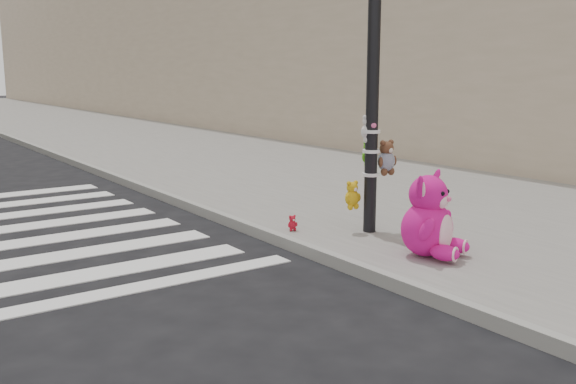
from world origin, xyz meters
TOP-DOWN VIEW (x-y plane):
  - ground at (0.00, 0.00)m, footprint 120.00×120.00m
  - sidewalk_near at (5.00, 10.00)m, footprint 7.00×80.00m
  - curb_edge at (1.55, 10.00)m, footprint 0.12×80.00m
  - bld_near at (10.50, 20.00)m, footprint 5.00×60.00m
  - signal_pole at (2.62, 1.81)m, footprint 0.70×0.48m
  - pink_bunny at (2.38, 0.57)m, footprint 0.82×0.88m
  - red_teddy at (1.80, 2.40)m, footprint 0.15×0.12m

SIDE VIEW (x-z plane):
  - ground at x=0.00m, z-range 0.00..0.00m
  - sidewalk_near at x=5.00m, z-range 0.00..0.14m
  - curb_edge at x=1.55m, z-range -0.01..0.15m
  - red_teddy at x=1.80m, z-range 0.14..0.35m
  - pink_bunny at x=2.38m, z-range 0.05..1.03m
  - signal_pole at x=2.62m, z-range -0.23..3.77m
  - bld_near at x=10.50m, z-range 0.00..10.00m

